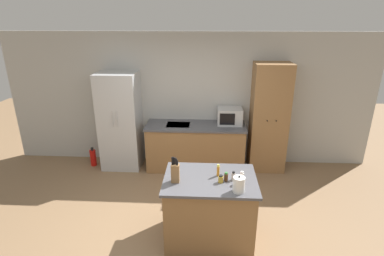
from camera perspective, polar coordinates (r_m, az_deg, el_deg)
The scene contains 16 objects.
ground_plane at distance 4.46m, azimuth -2.68°, elevation -19.25°, with size 14.00×14.00×0.00m, color #846647.
wall_back at distance 5.96m, azimuth -0.66°, elevation 5.40°, with size 7.20×0.06×2.60m.
refrigerator at distance 5.97m, azimuth -13.48°, elevation 1.27°, with size 0.74×0.65×1.88m.
back_counter at distance 5.90m, azimuth 0.68°, elevation -3.50°, with size 1.91×0.69×0.90m.
pantry_cabinet at distance 5.86m, azimuth 14.42°, elevation 1.81°, with size 0.67×0.55×2.08m.
kitchen_island at distance 4.11m, azimuth 3.34°, elevation -15.07°, with size 1.18×0.85×0.92m.
microwave at distance 5.79m, azimuth 7.18°, elevation 2.29°, with size 0.47×0.40×0.31m.
knife_block at distance 3.73m, azimuth -3.24°, elevation -8.46°, with size 0.10×0.08×0.34m.
spice_bottle_tall_dark at distance 3.80m, azimuth 6.50°, elevation -9.25°, with size 0.05×0.05×0.12m.
spice_bottle_short_red at distance 3.83m, azimuth 9.48°, elevation -9.09°, with size 0.05×0.05×0.13m.
spice_bottle_amber_oil at distance 3.76m, azimuth 8.85°, elevation -9.72°, with size 0.06×0.06×0.12m.
spice_bottle_green_herb at distance 3.89m, azimuth 5.00°, elevation -8.08°, with size 0.04×0.04×0.16m.
spice_bottle_pale_salt at distance 3.83m, azimuth 7.88°, elevation -9.05°, with size 0.05×0.05×0.12m.
spice_bottle_orange_cap at distance 3.77m, azimuth 5.50°, elevation -9.65°, with size 0.06×0.06×0.10m.
kettle at distance 3.59m, azimuth 8.91°, elevation -10.58°, with size 0.14×0.14×0.21m.
fire_extinguisher at distance 6.40m, azimuth -18.31°, elevation -5.35°, with size 0.12×0.12×0.39m.
Camera 1 is at (0.38, -3.41, 2.85)m, focal length 28.00 mm.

